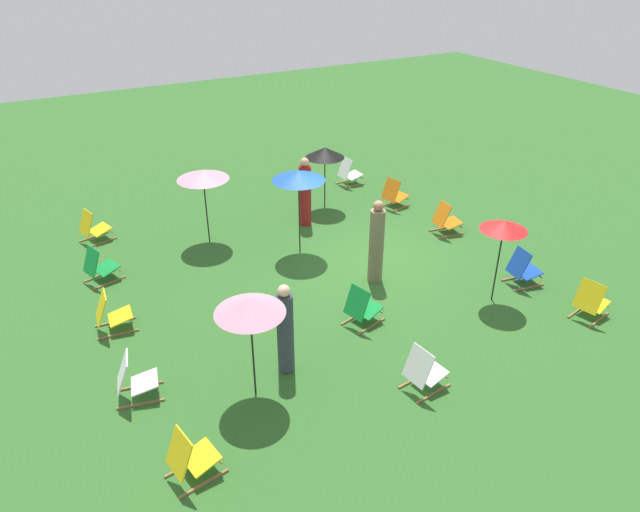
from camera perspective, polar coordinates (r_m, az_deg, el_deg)
The scene contains 21 objects.
ground_plane at distance 13.39m, azimuth 4.49°, elevation -0.65°, with size 40.00×40.00×0.00m, color #2D6026.
deckchair_0 at distance 9.81m, azimuth 10.19°, elevation -11.11°, with size 0.56×0.81×0.83m.
deckchair_1 at distance 17.51m, azimuth 2.87°, elevation 8.16°, with size 0.49×0.77×0.83m.
deckchair_2 at distance 13.34m, azimuth -20.93°, elevation -0.97°, with size 0.68×0.87×0.83m.
deckchair_3 at distance 15.15m, azimuth -21.44°, elevation 2.60°, with size 0.66×0.86×0.83m.
deckchair_4 at distance 16.09m, azimuth 7.32°, elevation 5.99°, with size 0.63×0.84×0.83m.
deckchair_5 at distance 8.57m, azimuth -12.66°, elevation -18.83°, with size 0.59×0.83×0.83m.
deckchair_6 at distance 12.48m, azimuth 25.13°, elevation -4.08°, with size 0.62×0.84×0.83m.
deckchair_7 at distance 11.65m, azimuth -19.90°, elevation -5.37°, with size 0.54×0.80×0.83m.
deckchair_8 at distance 9.98m, azimuth -17.88°, elevation -11.47°, with size 0.63×0.85×0.83m.
deckchair_9 at distance 13.11m, azimuth 19.37°, elevation -1.22°, with size 0.59×0.83×0.83m.
deckchair_10 at distance 11.16m, azimuth 4.14°, elevation -5.10°, with size 0.65×0.85×0.83m.
deckchair_11 at distance 14.84m, azimuth 12.31°, elevation 3.48°, with size 0.58×0.82×0.83m.
umbrella_0 at distance 8.80m, azimuth -6.96°, elevation -4.86°, with size 1.10×1.10×1.89m.
umbrella_1 at distance 13.04m, azimuth -2.13°, elevation 7.87°, with size 1.21×1.21×2.01m.
umbrella_2 at distance 11.74m, azimuth 17.69°, elevation 2.86°, with size 0.92×0.92×1.81m.
umbrella_3 at distance 13.81m, azimuth -11.48°, elevation 7.82°, with size 1.22×1.22×1.85m.
umbrella_4 at distance 15.51m, azimuth 0.49°, elevation 10.15°, with size 1.04×1.04×1.72m.
person_0 at distance 14.79m, azimuth -1.48°, elevation 6.18°, with size 0.37×0.37×1.81m.
person_1 at distance 9.78m, azimuth -3.44°, elevation -7.39°, with size 0.40×0.40×1.72m.
person_2 at distance 12.31m, azimuth 5.58°, elevation 1.21°, with size 0.42×0.42×1.88m.
Camera 1 is at (-9.60, 6.55, 6.64)m, focal length 32.48 mm.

